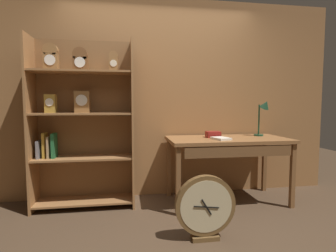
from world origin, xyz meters
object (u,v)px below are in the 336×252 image
workbench (228,145)px  desk_lamp (264,111)px  round_clock_large (205,207)px  open_repair_manual (221,138)px  bookshelf (81,120)px  toolbox_small (213,134)px

workbench → desk_lamp: 0.69m
workbench → round_clock_large: workbench is taller
open_repair_manual → workbench: bearing=22.1°
bookshelf → workbench: bearing=-4.9°
bookshelf → open_repair_manual: size_ratio=9.00×
bookshelf → workbench: bookshelf is taller
bookshelf → open_repair_manual: (1.62, -0.25, -0.21)m
bookshelf → toolbox_small: bookshelf is taller
bookshelf → workbench: 1.79m
desk_lamp → toolbox_small: 0.75m
bookshelf → toolbox_small: size_ratio=11.55×
open_repair_manual → desk_lamp: bearing=4.0°
toolbox_small → round_clock_large: size_ratio=0.29×
bookshelf → desk_lamp: bookshelf is taller
desk_lamp → workbench: bearing=-165.5°
bookshelf → round_clock_large: (1.21, -0.99, -0.73)m
open_repair_manual → round_clock_large: size_ratio=0.37×
bookshelf → desk_lamp: size_ratio=4.11×
bookshelf → open_repair_manual: bearing=-8.9°
workbench → open_repair_manual: open_repair_manual is taller
workbench → desk_lamp: size_ratio=3.04×
toolbox_small → open_repair_manual: size_ratio=0.78×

